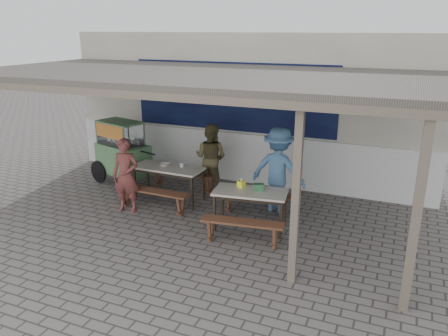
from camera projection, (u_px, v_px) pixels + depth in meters
ground at (181, 229)px, 8.16m from camera, size 60.00×60.00×0.00m
back_wall at (248, 107)px, 10.77m from camera, size 9.00×1.28×3.50m
warung_roof at (200, 77)px, 8.11m from camera, size 9.00×4.21×2.81m
table_left at (168, 171)px, 9.37m from camera, size 1.54×0.66×0.75m
bench_left_street at (152, 195)px, 8.90m from camera, size 1.63×0.31×0.45m
bench_left_wall at (183, 176)px, 10.04m from camera, size 1.63×0.31×0.45m
table_right at (250, 195)px, 8.00m from camera, size 1.42×0.84×0.75m
bench_right_street at (242, 227)px, 7.48m from camera, size 1.46×0.48×0.45m
bench_right_wall at (257, 199)px, 8.72m from camera, size 1.46×0.48×0.45m
vendor_cart at (122, 150)px, 10.35m from camera, size 1.95×1.11×1.52m
patron_street_side at (126, 176)px, 8.77m from camera, size 0.61×0.46×1.52m
patron_wall_side at (211, 158)px, 9.88m from camera, size 0.80×0.64×1.58m
patron_right_table at (278, 170)px, 8.76m from camera, size 1.18×0.75×1.74m
tissue_box at (241, 184)px, 8.16m from camera, size 0.15×0.15×0.12m
donation_box at (258, 187)px, 7.98m from camera, size 0.22×0.18×0.13m
condiment_jar at (182, 165)px, 9.35m from camera, size 0.08×0.08×0.09m
condiment_bowl at (165, 165)px, 9.43m from camera, size 0.24×0.24×0.05m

